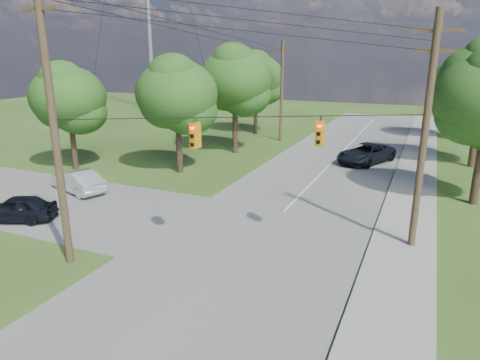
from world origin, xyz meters
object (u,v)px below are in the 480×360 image
at_px(pole_sw, 53,119).
at_px(car_main_north, 366,153).
at_px(pole_north_w, 282,91).
at_px(car_cross_dark, 16,208).
at_px(pole_north_e, 431,96).
at_px(pole_ne, 425,131).
at_px(car_cross_silver, 78,181).

relative_size(pole_sw, car_main_north, 2.09).
distance_m(pole_north_w, car_cross_dark, 28.15).
bearing_deg(car_main_north, pole_north_e, 79.40).
relative_size(pole_sw, car_cross_dark, 2.90).
height_order(pole_sw, pole_north_e, pole_sw).
relative_size(pole_north_w, car_main_north, 1.74).
bearing_deg(pole_north_w, pole_ne, -57.71).
xyz_separation_m(pole_sw, pole_north_e, (13.50, 29.60, -1.10)).
bearing_deg(car_cross_silver, pole_sw, 59.94).
xyz_separation_m(pole_north_w, car_main_north, (9.56, -6.27, -4.30)).
xyz_separation_m(car_cross_silver, car_main_north, (15.99, 15.70, 0.06)).
distance_m(pole_north_e, car_main_north, 8.75).
relative_size(pole_north_e, pole_north_w, 1.00).
height_order(pole_sw, car_cross_silver, pole_sw).
relative_size(pole_north_e, car_main_north, 1.74).
xyz_separation_m(pole_north_w, car_cross_dark, (-5.74, -27.20, -4.39)).
bearing_deg(car_cross_dark, pole_north_e, 120.08).
xyz_separation_m(pole_sw, car_main_north, (9.16, 23.33, -5.40)).
bearing_deg(pole_north_e, car_cross_dark, -125.82).
bearing_deg(car_cross_dark, pole_north_w, 143.99).
xyz_separation_m(pole_sw, pole_ne, (13.50, 7.60, -0.76)).
bearing_deg(pole_ne, car_cross_silver, 179.92).
relative_size(pole_north_e, car_cross_dark, 2.41).
xyz_separation_m(pole_north_w, car_cross_silver, (-6.43, -21.97, -4.36)).
xyz_separation_m(pole_ne, car_cross_dark, (-19.64, -5.20, -4.73)).
distance_m(pole_sw, car_cross_dark, 8.57).
distance_m(pole_sw, pole_ne, 15.51).
height_order(pole_north_w, car_cross_silver, pole_north_w).
distance_m(pole_ne, pole_north_w, 26.03).
distance_m(pole_north_e, car_cross_dark, 33.84).
bearing_deg(car_cross_silver, pole_north_e, 155.34).
distance_m(pole_sw, car_main_north, 25.64).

